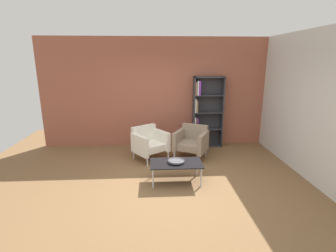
% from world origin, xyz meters
% --- Properties ---
extents(ground_plane, '(8.32, 8.32, 0.00)m').
position_xyz_m(ground_plane, '(0.00, 0.00, 0.00)').
color(ground_plane, brown).
extents(brick_back_panel, '(6.40, 0.12, 2.90)m').
position_xyz_m(brick_back_panel, '(0.00, 2.46, 1.45)').
color(brick_back_panel, '#9E5642').
rests_on(brick_back_panel, ground_plane).
extents(plaster_right_partition, '(0.12, 5.20, 2.90)m').
position_xyz_m(plaster_right_partition, '(2.86, 0.60, 1.45)').
color(plaster_right_partition, silver).
rests_on(plaster_right_partition, ground_plane).
extents(bookshelf_tall, '(0.80, 0.30, 1.90)m').
position_xyz_m(bookshelf_tall, '(1.16, 2.25, 0.96)').
color(bookshelf_tall, '#333338').
rests_on(bookshelf_tall, ground_plane).
extents(coffee_table_low, '(1.00, 0.56, 0.40)m').
position_xyz_m(coffee_table_low, '(0.19, 0.15, 0.37)').
color(coffee_table_low, black).
rests_on(coffee_table_low, ground_plane).
extents(decorative_bowl, '(0.32, 0.32, 0.05)m').
position_xyz_m(decorative_bowl, '(0.19, 0.15, 0.43)').
color(decorative_bowl, '#4C4C51').
rests_on(decorative_bowl, coffee_table_low).
extents(armchair_near_window, '(0.95, 0.93, 0.78)m').
position_xyz_m(armchair_near_window, '(-0.34, 1.37, 0.41)').
color(armchair_near_window, white).
rests_on(armchair_near_window, ground_plane).
extents(armchair_spare_guest, '(0.93, 0.90, 0.78)m').
position_xyz_m(armchair_spare_guest, '(0.68, 1.40, 0.41)').
color(armchair_spare_guest, gray).
rests_on(armchair_spare_guest, ground_plane).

